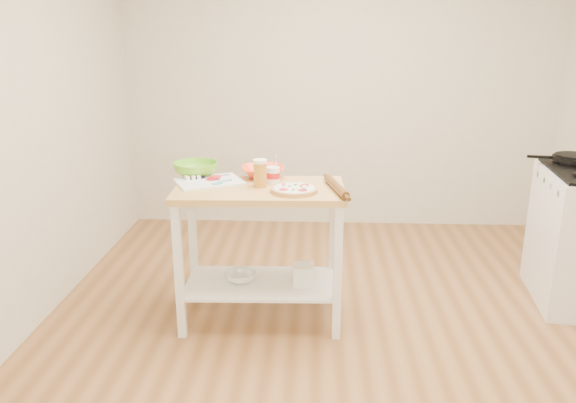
# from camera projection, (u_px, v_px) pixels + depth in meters

# --- Properties ---
(room_shell) EXTENTS (4.04, 4.54, 2.74)m
(room_shell) POSITION_uv_depth(u_px,v_px,m) (358.00, 122.00, 3.03)
(room_shell) COLOR #956337
(room_shell) RESTS_ON ground
(prep_island) EXTENTS (1.06, 0.60, 0.90)m
(prep_island) POSITION_uv_depth(u_px,v_px,m) (260.00, 227.00, 3.53)
(prep_island) COLOR tan
(prep_island) RESTS_ON ground
(skillet) EXTENTS (0.45, 0.29, 0.03)m
(skillet) POSITION_uv_depth(u_px,v_px,m) (573.00, 158.00, 3.89)
(skillet) COLOR black
(skillet) RESTS_ON gas_stove
(pizza) EXTENTS (0.28, 0.28, 0.04)m
(pizza) POSITION_uv_depth(u_px,v_px,m) (294.00, 189.00, 3.35)
(pizza) COLOR tan
(pizza) RESTS_ON prep_island
(cutting_board) EXTENTS (0.49, 0.45, 0.04)m
(cutting_board) POSITION_uv_depth(u_px,v_px,m) (209.00, 181.00, 3.57)
(cutting_board) COLOR white
(cutting_board) RESTS_ON prep_island
(spatula) EXTENTS (0.11, 0.13, 0.01)m
(spatula) POSITION_uv_depth(u_px,v_px,m) (221.00, 182.00, 3.51)
(spatula) COLOR teal
(spatula) RESTS_ON cutting_board
(knife) EXTENTS (0.25, 0.15, 0.01)m
(knife) POSITION_uv_depth(u_px,v_px,m) (204.00, 177.00, 3.62)
(knife) COLOR silver
(knife) RESTS_ON cutting_board
(orange_bowl) EXTENTS (0.32, 0.32, 0.07)m
(orange_bowl) POSITION_uv_depth(u_px,v_px,m) (263.00, 172.00, 3.70)
(orange_bowl) COLOR #FF4A21
(orange_bowl) RESTS_ON prep_island
(green_bowl) EXTENTS (0.36, 0.36, 0.09)m
(green_bowl) POSITION_uv_depth(u_px,v_px,m) (196.00, 169.00, 3.71)
(green_bowl) COLOR #67B822
(green_bowl) RESTS_ON prep_island
(beer_pint) EXTENTS (0.09, 0.09, 0.17)m
(beer_pint) POSITION_uv_depth(u_px,v_px,m) (260.00, 173.00, 3.44)
(beer_pint) COLOR #BE7C26
(beer_pint) RESTS_ON prep_island
(yogurt_tub) EXTENTS (0.09, 0.09, 0.18)m
(yogurt_tub) POSITION_uv_depth(u_px,v_px,m) (273.00, 175.00, 3.54)
(yogurt_tub) COLOR white
(yogurt_tub) RESTS_ON prep_island
(rolling_pin) EXTENTS (0.14, 0.42, 0.05)m
(rolling_pin) POSITION_uv_depth(u_px,v_px,m) (336.00, 187.00, 3.37)
(rolling_pin) COLOR brown
(rolling_pin) RESTS_ON prep_island
(shelf_glass_bowl) EXTENTS (0.22, 0.22, 0.06)m
(shelf_glass_bowl) POSITION_uv_depth(u_px,v_px,m) (241.00, 277.00, 3.65)
(shelf_glass_bowl) COLOR silver
(shelf_glass_bowl) RESTS_ON prep_island
(shelf_bin) EXTENTS (0.14, 0.14, 0.13)m
(shelf_bin) POSITION_uv_depth(u_px,v_px,m) (304.00, 274.00, 3.60)
(shelf_bin) COLOR white
(shelf_bin) RESTS_ON prep_island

